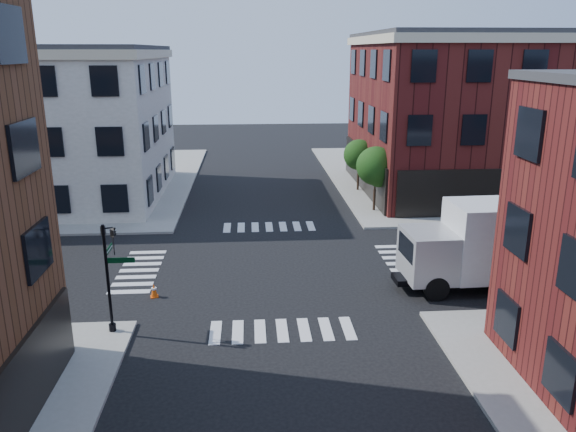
# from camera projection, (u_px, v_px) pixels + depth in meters

# --- Properties ---
(ground) EXTENTS (120.00, 120.00, 0.00)m
(ground) POSITION_uv_depth(u_px,v_px,m) (274.00, 267.00, 29.50)
(ground) COLOR black
(ground) RESTS_ON ground
(sidewalk_ne) EXTENTS (30.00, 30.00, 0.15)m
(sidewalk_ne) POSITION_uv_depth(u_px,v_px,m) (494.00, 175.00, 50.98)
(sidewalk_ne) COLOR gray
(sidewalk_ne) RESTS_ON ground
(sidewalk_nw) EXTENTS (30.00, 30.00, 0.15)m
(sidewalk_nw) POSITION_uv_depth(u_px,v_px,m) (19.00, 182.00, 48.15)
(sidewalk_nw) COLOR gray
(sidewalk_nw) RESTS_ON ground
(building_ne) EXTENTS (25.00, 16.00, 12.00)m
(building_ne) POSITION_uv_depth(u_px,v_px,m) (522.00, 115.00, 44.49)
(building_ne) COLOR #431011
(building_ne) RESTS_ON ground
(building_nw) EXTENTS (22.00, 16.00, 11.00)m
(building_nw) POSITION_uv_depth(u_px,v_px,m) (10.00, 126.00, 41.96)
(building_nw) COLOR #BCB9AC
(building_nw) RESTS_ON ground
(tree_near) EXTENTS (2.69, 2.69, 4.49)m
(tree_near) POSITION_uv_depth(u_px,v_px,m) (377.00, 168.00, 38.65)
(tree_near) COLOR black
(tree_near) RESTS_ON ground
(tree_far) EXTENTS (2.43, 2.43, 4.07)m
(tree_far) POSITION_uv_depth(u_px,v_px,m) (360.00, 156.00, 44.48)
(tree_far) COLOR black
(tree_far) RESTS_ON ground
(signal_pole) EXTENTS (1.29, 1.24, 4.60)m
(signal_pole) POSITION_uv_depth(u_px,v_px,m) (109.00, 266.00, 21.85)
(signal_pole) COLOR black
(signal_pole) RESTS_ON ground
(box_truck) EXTENTS (9.32, 3.14, 4.17)m
(box_truck) POSITION_uv_depth(u_px,v_px,m) (502.00, 244.00, 26.51)
(box_truck) COLOR silver
(box_truck) RESTS_ON ground
(traffic_cone) EXTENTS (0.43, 0.43, 0.65)m
(traffic_cone) POSITION_uv_depth(u_px,v_px,m) (154.00, 291.00, 25.84)
(traffic_cone) COLOR #EB500A
(traffic_cone) RESTS_ON ground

